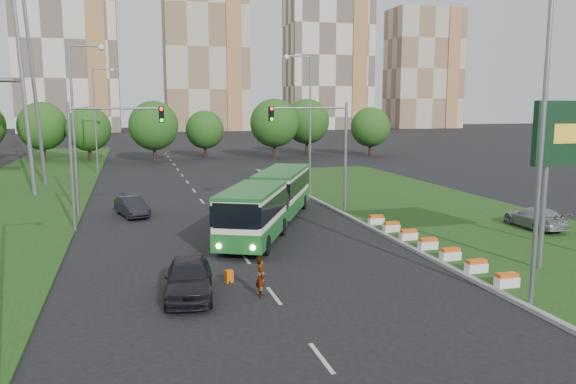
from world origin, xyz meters
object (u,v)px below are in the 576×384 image
object	(u,v)px
traffic_mast_left	(98,145)
car_left_far	(132,207)
car_left_near	(189,278)
articulated_bus	(265,200)
car_median	(535,217)
traffic_mast_median	(324,140)
shopping_trolley	(229,276)
pedestrian	(261,277)

from	to	relation	value
traffic_mast_left	car_left_far	distance (m)	6.42
car_left_near	traffic_mast_left	bearing A→B (deg)	112.72
traffic_mast_left	car_left_far	xyz separation A→B (m)	(1.83, 4.01, -4.66)
articulated_bus	car_left_far	xyz separation A→B (m)	(-8.31, 5.83, -1.03)
articulated_bus	car_left_near	size ratio (longest dim) A/B	3.64
car_median	traffic_mast_median	bearing A→B (deg)	-36.22
traffic_mast_median	car_left_far	distance (m)	14.43
traffic_mast_median	car_left_far	world-z (taller)	traffic_mast_median
car_left_near	shopping_trolley	size ratio (longest dim) A/B	8.36
shopping_trolley	articulated_bus	bearing A→B (deg)	48.57
car_left_near	car_left_far	size ratio (longest dim) A/B	1.12
car_left_near	car_median	xyz separation A→B (m)	(22.19, 6.62, 0.02)
traffic_mast_left	shopping_trolley	bearing A→B (deg)	-65.26
car_left_far	car_median	distance (m)	26.95
traffic_mast_median	traffic_mast_left	world-z (taller)	same
traffic_mast_left	articulated_bus	world-z (taller)	traffic_mast_left
pedestrian	car_left_near	bearing A→B (deg)	76.94
car_median	shopping_trolley	bearing A→B (deg)	15.91
car_median	car_left_near	bearing A→B (deg)	18.07
traffic_mast_median	car_median	world-z (taller)	traffic_mast_median
shopping_trolley	car_left_far	bearing A→B (deg)	83.41
traffic_mast_median	articulated_bus	size ratio (longest dim) A/B	0.47
traffic_mast_left	shopping_trolley	size ratio (longest dim) A/B	14.25
articulated_bus	traffic_mast_left	bearing A→B (deg)	-164.52
car_left_far	traffic_mast_left	bearing A→B (deg)	-130.76
shopping_trolley	car_left_near	bearing A→B (deg)	-163.74
car_left_far	shopping_trolley	distance (m)	17.26
pedestrian	shopping_trolley	bearing A→B (deg)	26.63
traffic_mast_left	pedestrian	distance (m)	17.05
articulated_bus	car_left_near	distance (m)	13.79
car_median	shopping_trolley	xyz separation A→B (m)	(-20.31, -5.24, -0.54)
traffic_mast_median	car_left_far	bearing A→B (deg)	167.27
traffic_mast_median	shopping_trolley	size ratio (longest dim) A/B	14.25
articulated_bus	car_median	bearing A→B (deg)	6.11
traffic_mast_median	shopping_trolley	xyz separation A→B (m)	(-9.28, -13.76, -5.07)
car_left_far	shopping_trolley	bearing A→B (deg)	-92.62
traffic_mast_left	shopping_trolley	world-z (taller)	traffic_mast_left
traffic_mast_left	pedestrian	world-z (taller)	traffic_mast_left
car_left_near	shopping_trolley	world-z (taller)	car_left_near
traffic_mast_left	car_left_far	bearing A→B (deg)	65.43
shopping_trolley	traffic_mast_left	bearing A→B (deg)	94.59
articulated_bus	car_median	xyz separation A→B (m)	(16.05, -5.70, -0.90)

